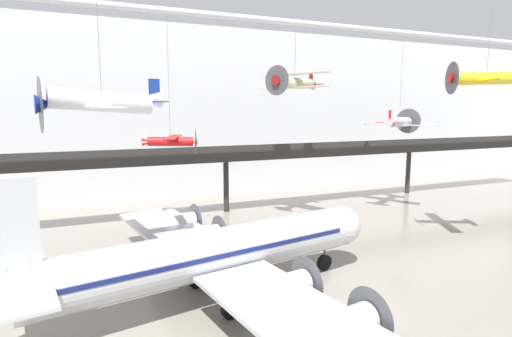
{
  "coord_description": "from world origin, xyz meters",
  "views": [
    {
      "loc": [
        -15.87,
        -19.95,
        13.14
      ],
      "look_at": [
        -3.93,
        8.82,
        8.54
      ],
      "focal_mm": 28.0,
      "sensor_mm": 36.0,
      "label": 1
    }
  ],
  "objects_px": {
    "suspended_plane_yellow_lowwing": "(486,79)",
    "airliner_silver_main": "(206,255)",
    "suspended_plane_white_twin": "(102,102)",
    "suspended_plane_red_highwing": "(171,141)",
    "suspended_plane_silver_racer": "(399,122)",
    "suspended_plane_cream_biplane": "(295,83)"
  },
  "relations": [
    {
      "from": "suspended_plane_white_twin",
      "to": "suspended_plane_yellow_lowwing",
      "type": "distance_m",
      "value": 32.79
    },
    {
      "from": "suspended_plane_white_twin",
      "to": "suspended_plane_silver_racer",
      "type": "bearing_deg",
      "value": -171.51
    },
    {
      "from": "suspended_plane_silver_racer",
      "to": "suspended_plane_cream_biplane",
      "type": "xyz_separation_m",
      "value": [
        -14.94,
        0.22,
        4.55
      ]
    },
    {
      "from": "airliner_silver_main",
      "to": "suspended_plane_silver_racer",
      "type": "bearing_deg",
      "value": 16.86
    },
    {
      "from": "suspended_plane_red_highwing",
      "to": "suspended_plane_silver_racer",
      "type": "bearing_deg",
      "value": 23.16
    },
    {
      "from": "suspended_plane_yellow_lowwing",
      "to": "suspended_plane_cream_biplane",
      "type": "xyz_separation_m",
      "value": [
        -12.03,
        14.23,
        0.18
      ]
    },
    {
      "from": "airliner_silver_main",
      "to": "suspended_plane_cream_biplane",
      "type": "height_order",
      "value": "suspended_plane_cream_biplane"
    },
    {
      "from": "suspended_plane_yellow_lowwing",
      "to": "airliner_silver_main",
      "type": "bearing_deg",
      "value": 28.04
    },
    {
      "from": "suspended_plane_red_highwing",
      "to": "suspended_plane_cream_biplane",
      "type": "relative_size",
      "value": 1.46
    },
    {
      "from": "suspended_plane_red_highwing",
      "to": "suspended_plane_cream_biplane",
      "type": "height_order",
      "value": "suspended_plane_cream_biplane"
    },
    {
      "from": "suspended_plane_yellow_lowwing",
      "to": "suspended_plane_cream_biplane",
      "type": "bearing_deg",
      "value": -24.17
    },
    {
      "from": "suspended_plane_silver_racer",
      "to": "suspended_plane_cream_biplane",
      "type": "distance_m",
      "value": 15.62
    },
    {
      "from": "suspended_plane_cream_biplane",
      "to": "suspended_plane_yellow_lowwing",
      "type": "bearing_deg",
      "value": 104.08
    },
    {
      "from": "airliner_silver_main",
      "to": "suspended_plane_silver_racer",
      "type": "relative_size",
      "value": 2.81
    },
    {
      "from": "suspended_plane_red_highwing",
      "to": "suspended_plane_cream_biplane",
      "type": "xyz_separation_m",
      "value": [
        14.58,
        3.11,
        5.83
      ]
    },
    {
      "from": "airliner_silver_main",
      "to": "suspended_plane_white_twin",
      "type": "distance_m",
      "value": 12.3
    },
    {
      "from": "airliner_silver_main",
      "to": "suspended_plane_red_highwing",
      "type": "bearing_deg",
      "value": 79.31
    },
    {
      "from": "suspended_plane_red_highwing",
      "to": "suspended_plane_white_twin",
      "type": "bearing_deg",
      "value": -106.89
    },
    {
      "from": "suspended_plane_silver_racer",
      "to": "suspended_plane_white_twin",
      "type": "height_order",
      "value": "suspended_plane_white_twin"
    },
    {
      "from": "suspended_plane_red_highwing",
      "to": "suspended_plane_white_twin",
      "type": "distance_m",
      "value": 11.16
    },
    {
      "from": "suspended_plane_silver_racer",
      "to": "suspended_plane_yellow_lowwing",
      "type": "relative_size",
      "value": 1.45
    },
    {
      "from": "suspended_plane_silver_racer",
      "to": "suspended_plane_yellow_lowwing",
      "type": "xyz_separation_m",
      "value": [
        -2.91,
        -14.01,
        4.37
      ]
    }
  ]
}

